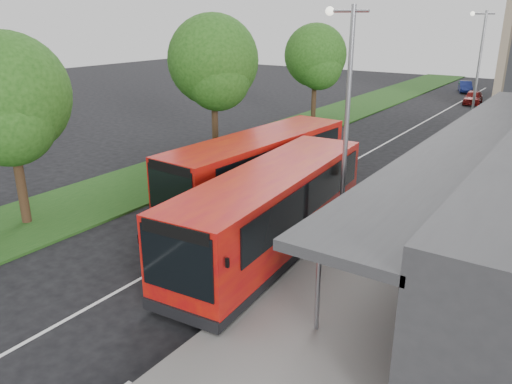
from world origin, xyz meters
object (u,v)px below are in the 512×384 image
tree_far (315,59)px  lamp_post_near (345,116)px  bus_main (272,211)px  bollard (460,143)px  tree_near (9,103)px  lamp_post_far (477,67)px  car_far (465,87)px  litter_bin (436,182)px  car_near (473,97)px  bus_second (259,169)px  tree_mid (214,66)px

tree_far → lamp_post_near: lamp_post_near is taller
bus_main → bollard: size_ratio=9.87×
tree_near → lamp_post_far: 27.32m
bollard → car_far: bollard is taller
bus_main → car_far: size_ratio=3.03×
litter_bin → bollard: bollard is taller
lamp_post_far → car_near: lamp_post_far is taller
car_near → tree_far: bearing=-122.6°
lamp_post_near → bollard: 16.24m
bus_second → bollard: bus_second is taller
bus_main → car_near: bearing=86.9°
lamp_post_far → car_far: lamp_post_far is taller
tree_mid → bus_second: (6.18, -4.74, -3.67)m
lamp_post_far → bus_second: lamp_post_far is taller
bollard → lamp_post_near: bearing=-91.7°
tree_far → lamp_post_far: size_ratio=0.92×
tree_near → bollard: 24.06m
bollard → litter_bin: bearing=-84.4°
lamp_post_near → bollard: bearing=88.3°
bus_main → tree_near: bearing=-165.3°
car_near → bus_second: bearing=-99.2°
tree_mid → lamp_post_far: (11.13, 12.95, -0.47)m
tree_mid → car_near: tree_mid is taller
tree_far → car_near: size_ratio=1.97×
lamp_post_near → litter_bin: (1.24, 7.88, -4.18)m
lamp_post_near → bus_main: size_ratio=0.75×
tree_far → lamp_post_near: bearing=-59.7°
litter_bin → tree_mid: bearing=-176.1°
litter_bin → bollard: 7.88m
lamp_post_far → car_near: bearing=100.7°
tree_near → car_far: size_ratio=2.10×
lamp_post_far → tree_far: bearing=-175.1°
tree_far → lamp_post_near: (11.13, -19.05, -0.05)m
tree_far → lamp_post_far: 11.17m
tree_far → bollard: size_ratio=6.82×
tree_mid → car_near: 29.76m
tree_mid → tree_far: (0.00, 12.00, -0.42)m
tree_mid → bus_main: 13.29m
tree_mid → bollard: 15.17m
lamp_post_near → car_far: lamp_post_near is taller
car_far → lamp_post_near: bearing=-100.2°
tree_mid → lamp_post_near: bearing=-32.4°
tree_near → litter_bin: size_ratio=9.53×
bus_second → car_far: size_ratio=3.00×
lamp_post_near → bus_main: lamp_post_near is taller
tree_mid → lamp_post_near: lamp_post_near is taller
lamp_post_near → bollard: lamp_post_near is taller
tree_near → bus_second: size_ratio=0.70×
bus_second → litter_bin: bearing=45.2°
tree_far → lamp_post_far: (11.13, 0.95, -0.05)m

